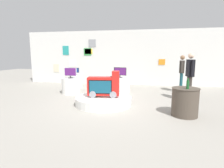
% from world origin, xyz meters
% --- Properties ---
extents(ground_plane, '(30.00, 30.00, 0.00)m').
position_xyz_m(ground_plane, '(0.00, 0.00, 0.00)').
color(ground_plane, '#9E998E').
extents(back_wall_display, '(11.45, 0.13, 3.07)m').
position_xyz_m(back_wall_display, '(-0.02, 4.47, 1.53)').
color(back_wall_display, silver).
rests_on(back_wall_display, ground).
extents(main_display_pedestal, '(1.89, 1.89, 0.27)m').
position_xyz_m(main_display_pedestal, '(-0.07, 0.00, 0.13)').
color(main_display_pedestal, white).
rests_on(main_display_pedestal, ground).
extents(novelty_firetruck_tv, '(1.07, 0.50, 0.87)m').
position_xyz_m(novelty_firetruck_tv, '(-0.05, -0.00, 0.62)').
color(novelty_firetruck_tv, gray).
rests_on(novelty_firetruck_tv, main_display_pedestal).
extents(display_pedestal_left_rear, '(0.88, 0.88, 0.68)m').
position_xyz_m(display_pedestal_left_rear, '(0.20, 2.10, 0.34)').
color(display_pedestal_left_rear, white).
rests_on(display_pedestal_left_rear, ground).
extents(tv_on_left_rear, '(0.58, 0.22, 0.45)m').
position_xyz_m(tv_on_left_rear, '(0.21, 2.09, 0.94)').
color(tv_on_left_rear, black).
rests_on(tv_on_left_rear, display_pedestal_left_rear).
extents(display_pedestal_center_rear, '(0.69, 0.69, 0.68)m').
position_xyz_m(display_pedestal_center_rear, '(-2.25, 3.00, 0.34)').
color(display_pedestal_center_rear, white).
rests_on(display_pedestal_center_rear, ground).
extents(tv_on_center_rear, '(0.39, 0.19, 0.35)m').
position_xyz_m(tv_on_center_rear, '(-2.25, 2.99, 0.88)').
color(tv_on_center_rear, black).
rests_on(tv_on_center_rear, display_pedestal_center_rear).
extents(display_pedestal_right_rear, '(0.79, 0.79, 0.68)m').
position_xyz_m(display_pedestal_right_rear, '(-1.89, 1.53, 0.34)').
color(display_pedestal_right_rear, white).
rests_on(display_pedestal_right_rear, ground).
extents(tv_on_right_rear, '(0.55, 0.22, 0.46)m').
position_xyz_m(tv_on_right_rear, '(-1.89, 1.53, 0.93)').
color(tv_on_right_rear, black).
rests_on(tv_on_right_rear, display_pedestal_right_rear).
extents(side_table_round, '(0.72, 0.72, 0.77)m').
position_xyz_m(side_table_round, '(2.36, -0.73, 0.40)').
color(side_table_round, '#4C4238').
rests_on(side_table_round, ground).
extents(bottle_on_side_table, '(0.07, 0.07, 0.29)m').
position_xyz_m(bottle_on_side_table, '(2.37, -0.85, 0.89)').
color(bottle_on_side_table, '#195926').
rests_on(bottle_on_side_table, side_table_round).
extents(shopper_browsing_near_truck, '(0.29, 0.54, 1.66)m').
position_xyz_m(shopper_browsing_near_truck, '(2.92, 2.65, 0.98)').
color(shopper_browsing_near_truck, '#194751').
rests_on(shopper_browsing_near_truck, ground).
extents(shopper_browsing_rear, '(0.22, 0.56, 1.74)m').
position_xyz_m(shopper_browsing_rear, '(2.86, 0.98, 1.02)').
color(shopper_browsing_rear, '#38332D').
rests_on(shopper_browsing_rear, ground).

